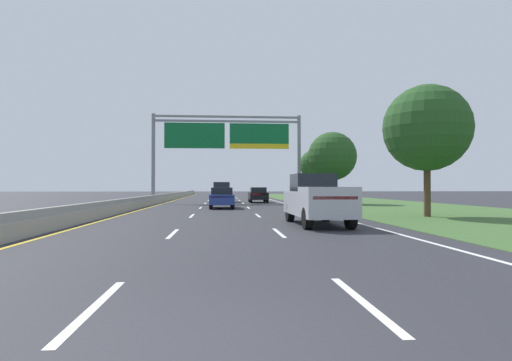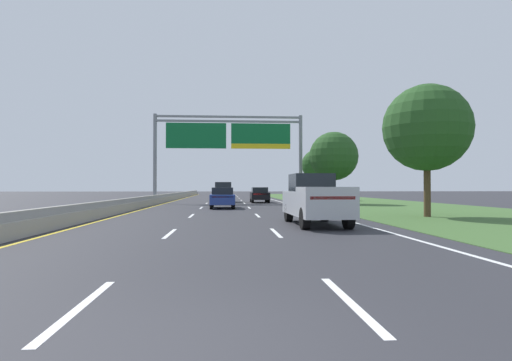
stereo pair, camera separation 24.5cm
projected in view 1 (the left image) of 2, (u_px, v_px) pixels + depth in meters
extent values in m
plane|color=#2B2B30|center=(224.00, 204.00, 39.23)|extent=(220.00, 220.00, 0.00)
cube|color=white|center=(94.00, 307.00, 5.69)|extent=(0.14, 3.00, 0.01)
cube|color=white|center=(173.00, 234.00, 14.66)|extent=(0.14, 3.00, 0.01)
cube|color=white|center=(192.00, 216.00, 23.63)|extent=(0.14, 3.00, 0.01)
cube|color=white|center=(200.00, 208.00, 32.60)|extent=(0.14, 3.00, 0.01)
cube|color=white|center=(205.00, 203.00, 41.57)|extent=(0.14, 3.00, 0.01)
cube|color=white|center=(208.00, 200.00, 50.55)|extent=(0.14, 3.00, 0.01)
cube|color=white|center=(211.00, 198.00, 59.52)|extent=(0.14, 3.00, 0.01)
cube|color=white|center=(212.00, 197.00, 68.49)|extent=(0.14, 3.00, 0.01)
cube|color=white|center=(213.00, 196.00, 77.46)|extent=(0.14, 3.00, 0.01)
cube|color=white|center=(214.00, 195.00, 86.43)|extent=(0.14, 3.00, 0.01)
cube|color=white|center=(363.00, 301.00, 5.98)|extent=(0.14, 3.00, 0.01)
cube|color=white|center=(279.00, 233.00, 14.95)|extent=(0.14, 3.00, 0.01)
cube|color=white|center=(258.00, 215.00, 23.92)|extent=(0.14, 3.00, 0.01)
cube|color=white|center=(248.00, 208.00, 32.89)|extent=(0.14, 3.00, 0.01)
cube|color=white|center=(243.00, 203.00, 41.86)|extent=(0.14, 3.00, 0.01)
cube|color=white|center=(239.00, 200.00, 50.83)|extent=(0.14, 3.00, 0.01)
cube|color=white|center=(237.00, 198.00, 59.81)|extent=(0.14, 3.00, 0.01)
cube|color=white|center=(235.00, 197.00, 68.78)|extent=(0.14, 3.00, 0.01)
cube|color=white|center=(234.00, 196.00, 77.75)|extent=(0.14, 3.00, 0.01)
cube|color=white|center=(233.00, 195.00, 86.72)|extent=(0.14, 3.00, 0.01)
cube|color=white|center=(287.00, 204.00, 39.69)|extent=(0.16, 106.00, 0.01)
cube|color=gold|center=(160.00, 204.00, 38.77)|extent=(0.16, 106.00, 0.01)
cube|color=#3D602D|center=(371.00, 204.00, 40.31)|extent=(14.00, 110.00, 0.02)
cube|color=#99968E|center=(152.00, 202.00, 38.72)|extent=(0.60, 110.00, 0.55)
cube|color=#99968E|center=(152.00, 197.00, 38.72)|extent=(0.25, 110.00, 0.30)
cylinder|color=gray|center=(153.00, 158.00, 42.18)|extent=(0.36, 0.36, 8.93)
cylinder|color=gray|center=(299.00, 159.00, 43.33)|extent=(0.36, 0.36, 8.93)
cube|color=gray|center=(227.00, 117.00, 42.82)|extent=(14.70, 0.24, 0.20)
cube|color=gray|center=(227.00, 121.00, 42.81)|extent=(14.70, 0.24, 0.20)
cube|color=#0C602D|center=(195.00, 136.00, 42.36)|extent=(6.00, 0.12, 2.55)
cube|color=#0C602D|center=(259.00, 134.00, 42.87)|extent=(6.00, 0.12, 2.05)
cube|color=yellow|center=(259.00, 146.00, 42.85)|extent=(6.00, 0.12, 0.50)
cube|color=#B2B5BA|center=(317.00, 203.00, 18.05)|extent=(2.13, 5.45, 1.00)
cube|color=black|center=(313.00, 183.00, 18.91)|extent=(1.76, 1.94, 0.78)
cube|color=#B21414|center=(335.00, 198.00, 15.41)|extent=(1.68, 0.12, 0.12)
cube|color=#B2B5BA|center=(328.00, 189.00, 16.34)|extent=(2.05, 1.99, 0.20)
cylinder|color=black|center=(290.00, 213.00, 19.78)|extent=(0.32, 0.85, 0.84)
cylinder|color=black|center=(325.00, 212.00, 19.96)|extent=(0.32, 0.85, 0.84)
cylinder|color=black|center=(307.00, 218.00, 16.13)|extent=(0.32, 0.85, 0.84)
cylinder|color=black|center=(351.00, 218.00, 16.30)|extent=(0.32, 0.85, 0.84)
cube|color=black|center=(258.00, 196.00, 43.65)|extent=(1.85, 4.41, 0.72)
cube|color=black|center=(258.00, 190.00, 43.61)|extent=(1.58, 2.31, 0.52)
cube|color=#B21414|center=(260.00, 194.00, 41.50)|extent=(1.53, 0.09, 0.12)
cylinder|color=black|center=(249.00, 199.00, 45.08)|extent=(0.22, 0.66, 0.66)
cylinder|color=black|center=(264.00, 199.00, 45.19)|extent=(0.22, 0.66, 0.66)
cylinder|color=black|center=(251.00, 200.00, 42.10)|extent=(0.22, 0.66, 0.66)
cylinder|color=black|center=(267.00, 200.00, 42.21)|extent=(0.22, 0.66, 0.66)
cube|color=silver|center=(222.00, 194.00, 44.57)|extent=(2.02, 4.75, 1.05)
cube|color=black|center=(222.00, 185.00, 44.43)|extent=(1.71, 3.04, 0.68)
cube|color=#B21414|center=(221.00, 191.00, 42.27)|extent=(1.60, 0.12, 0.12)
cylinder|color=black|center=(215.00, 198.00, 46.11)|extent=(0.28, 0.77, 0.76)
cylinder|color=black|center=(230.00, 198.00, 46.20)|extent=(0.28, 0.77, 0.76)
cylinder|color=black|center=(213.00, 199.00, 42.92)|extent=(0.28, 0.77, 0.76)
cylinder|color=black|center=(230.00, 199.00, 43.01)|extent=(0.28, 0.77, 0.76)
cube|color=navy|center=(222.00, 199.00, 32.12)|extent=(1.85, 4.41, 0.72)
cube|color=black|center=(222.00, 191.00, 32.08)|extent=(1.58, 2.31, 0.52)
cube|color=#B21414|center=(222.00, 197.00, 29.97)|extent=(1.53, 0.09, 0.12)
cylinder|color=black|center=(212.00, 203.00, 33.54)|extent=(0.23, 0.66, 0.66)
cylinder|color=black|center=(232.00, 203.00, 33.67)|extent=(0.23, 0.66, 0.66)
cylinder|color=black|center=(211.00, 205.00, 30.56)|extent=(0.23, 0.66, 0.66)
cylinder|color=black|center=(233.00, 205.00, 30.69)|extent=(0.23, 0.66, 0.66)
cylinder|color=#4C3823|center=(427.00, 190.00, 22.81)|extent=(0.36, 0.36, 2.94)
sphere|color=#234C1E|center=(427.00, 128.00, 22.86)|extent=(4.66, 4.66, 4.66)
cylinder|color=#4C3823|center=(332.00, 190.00, 40.24)|extent=(0.36, 0.36, 2.69)
sphere|color=#234C1E|center=(332.00, 156.00, 40.29)|extent=(4.63, 4.63, 4.63)
cylinder|color=#4C3823|center=(315.00, 189.00, 51.67)|extent=(0.36, 0.36, 2.82)
sphere|color=#234C1E|center=(315.00, 165.00, 51.71)|extent=(3.73, 3.73, 3.73)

